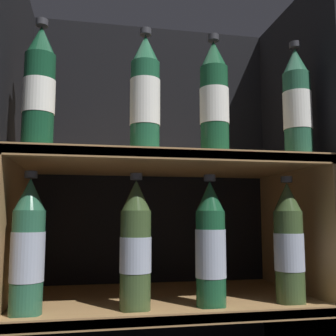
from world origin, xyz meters
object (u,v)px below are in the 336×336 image
bottle_lower_front_0 (28,249)px  bottle_lower_front_1 (136,247)px  bottle_upper_front_0 (39,89)px  bottle_upper_front_1 (145,96)px  bottle_upper_front_3 (297,105)px  bottle_upper_front_2 (214,100)px  bottle_lower_front_3 (289,245)px  bottle_lower_front_2 (211,246)px

bottle_lower_front_0 → bottle_lower_front_1: size_ratio=1.00×
bottle_upper_front_0 → bottle_lower_front_0: size_ratio=1.00×
bottle_upper_front_1 → bottle_upper_front_3: size_ratio=1.00×
bottle_upper_front_0 → bottle_upper_front_2: size_ratio=1.00×
bottle_upper_front_0 → bottle_lower_front_0: bearing=-180.0°
bottle_lower_front_1 → bottle_lower_front_3: 0.35m
bottle_lower_front_1 → bottle_lower_front_3: same height
bottle_lower_front_2 → bottle_lower_front_0: bearing=180.0°
bottle_lower_front_2 → bottle_lower_front_3: 0.19m
bottle_upper_front_0 → bottle_upper_front_1: size_ratio=1.00×
bottle_upper_front_0 → bottle_upper_front_2: (0.39, -0.00, -0.00)m
bottle_upper_front_2 → bottle_lower_front_3: size_ratio=1.00×
bottle_upper_front_1 → bottle_lower_front_0: bottle_upper_front_1 is taller
bottle_upper_front_1 → bottle_lower_front_1: 0.33m
bottle_upper_front_2 → bottle_lower_front_2: bearing=180.0°
bottle_upper_front_2 → bottle_lower_front_2: size_ratio=1.00×
bottle_upper_front_0 → bottle_lower_front_0: (-0.01, -0.00, -0.33)m
bottle_upper_front_2 → bottle_lower_front_1: 0.38m
bottle_upper_front_2 → bottle_upper_front_3: bearing=0.0°
bottle_upper_front_3 → bottle_lower_front_2: bearing=180.0°
bottle_upper_front_0 → bottle_upper_front_1: 0.23m
bottle_upper_front_1 → bottle_lower_front_1: (-0.02, 0.00, -0.33)m
bottle_lower_front_0 → bottle_lower_front_2: (0.38, 0.00, -0.00)m
bottle_upper_front_3 → bottle_lower_front_2: size_ratio=1.00×
bottle_upper_front_3 → bottle_lower_front_3: bottle_upper_front_3 is taller
bottle_lower_front_2 → bottle_lower_front_1: bearing=180.0°
bottle_lower_front_1 → bottle_lower_front_2: (0.17, -0.00, -0.00)m
bottle_lower_front_1 → bottle_lower_front_2: 0.17m
bottle_upper_front_3 → bottle_lower_front_0: bottle_upper_front_3 is taller
bottle_upper_front_3 → bottle_lower_front_2: bottle_upper_front_3 is taller
bottle_lower_front_0 → bottle_lower_front_2: same height
bottle_lower_front_0 → bottle_lower_front_2: 0.38m
bottle_upper_front_3 → bottle_lower_front_2: 0.40m
bottle_upper_front_1 → bottle_lower_front_3: 0.47m
bottle_lower_front_1 → bottle_lower_front_3: (0.35, -0.00, -0.00)m
bottle_upper_front_0 → bottle_upper_front_1: same height
bottle_lower_front_1 → bottle_upper_front_1: bearing=-0.0°
bottle_upper_front_1 → bottle_upper_front_3: bearing=-0.0°
bottle_upper_front_0 → bottle_lower_front_0: bottle_upper_front_0 is taller
bottle_upper_front_1 → bottle_upper_front_3: 0.37m
bottle_lower_front_1 → bottle_lower_front_3: size_ratio=1.00×
bottle_lower_front_2 → bottle_upper_front_1: bearing=180.0°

